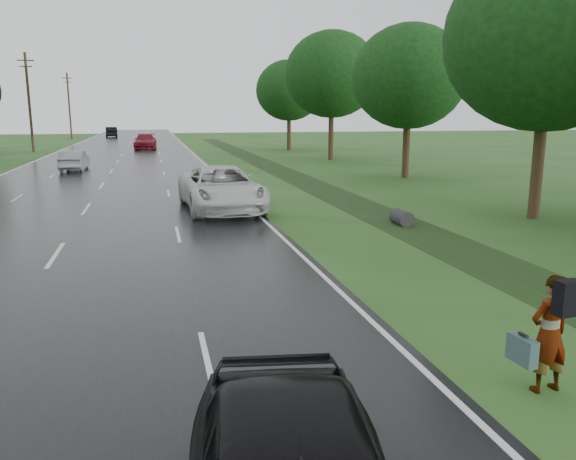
{
  "coord_description": "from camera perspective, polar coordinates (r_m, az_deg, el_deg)",
  "views": [
    {
      "loc": [
        2.79,
        -8.49,
        3.97
      ],
      "look_at": [
        5.79,
        3.95,
        1.3
      ],
      "focal_mm": 35.0,
      "sensor_mm": 36.0,
      "label": 1
    }
  ],
  "objects": [
    {
      "name": "silver_sedan",
      "position": [
        42.12,
        -20.89,
        6.62
      ],
      "size": [
        1.64,
        4.32,
        1.41
      ],
      "primitive_type": "imported",
      "rotation": [
        0.0,
        0.0,
        3.11
      ],
      "color": "gray",
      "rests_on": "road"
    },
    {
      "name": "tree_east_b",
      "position": [
        23.48,
        25.01,
        17.36
      ],
      "size": [
        7.6,
        7.6,
        10.11
      ],
      "color": "#3C2218",
      "rests_on": "ground"
    },
    {
      "name": "utility_pole_distant",
      "position": [
        94.27,
        -21.34,
        11.74
      ],
      "size": [
        1.6,
        0.26,
        10.0
      ],
      "color": "#3C2218",
      "rests_on": "ground"
    },
    {
      "name": "tree_east_f",
      "position": [
        62.3,
        0.1,
        13.99
      ],
      "size": [
        7.2,
        7.2,
        9.62
      ],
      "color": "#3C2218",
      "rests_on": "ground"
    },
    {
      "name": "far_car_dark",
      "position": [
        99.32,
        -17.51,
        9.47
      ],
      "size": [
        2.26,
        5.28,
        1.69
      ],
      "primitive_type": "imported",
      "rotation": [
        0.0,
        0.0,
        3.23
      ],
      "color": "black",
      "rests_on": "road"
    },
    {
      "name": "edge_stripe_west",
      "position": [
        54.48,
        -23.79,
        6.66
      ],
      "size": [
        0.12,
        180.0,
        0.01
      ],
      "primitive_type": "cube",
      "color": "silver",
      "rests_on": "road"
    },
    {
      "name": "edge_stripe_east",
      "position": [
        53.78,
        -9.39,
        7.44
      ],
      "size": [
        0.12,
        180.0,
        0.01
      ],
      "primitive_type": "cube",
      "color": "silver",
      "rests_on": "road"
    },
    {
      "name": "drainage_ditch",
      "position": [
        28.83,
        4.16,
        3.91
      ],
      "size": [
        2.2,
        120.0,
        0.56
      ],
      "color": "black",
      "rests_on": "ground"
    },
    {
      "name": "pedestrian",
      "position": [
        8.94,
        24.98,
        -9.41
      ],
      "size": [
        0.82,
        0.69,
        1.76
      ],
      "rotation": [
        0.0,
        0.0,
        3.23
      ],
      "color": "#A5998C",
      "rests_on": "ground"
    },
    {
      "name": "far_car_red",
      "position": [
        65.26,
        -14.29,
        8.71
      ],
      "size": [
        2.6,
        5.88,
        1.68
      ],
      "primitive_type": "imported",
      "rotation": [
        0.0,
        0.0,
        -0.04
      ],
      "color": "maroon",
      "rests_on": "road"
    },
    {
      "name": "center_line",
      "position": [
        53.71,
        -16.64,
        7.11
      ],
      "size": [
        0.12,
        180.0,
        0.01
      ],
      "primitive_type": "cube",
      "color": "silver",
      "rests_on": "road"
    },
    {
      "name": "tree_east_d",
      "position": [
        48.96,
        4.48,
        15.47
      ],
      "size": [
        8.0,
        8.0,
        10.76
      ],
      "color": "#3C2218",
      "rests_on": "ground"
    },
    {
      "name": "white_pickup",
      "position": [
        23.34,
        -6.8,
        4.22
      ],
      "size": [
        3.31,
        6.58,
        1.79
      ],
      "primitive_type": "imported",
      "rotation": [
        0.0,
        0.0,
        0.05
      ],
      "color": "silver",
      "rests_on": "road"
    },
    {
      "name": "utility_pole_far",
      "position": [
        64.63,
        -24.82,
        11.81
      ],
      "size": [
        1.6,
        0.26,
        10.0
      ],
      "color": "#3C2218",
      "rests_on": "ground"
    },
    {
      "name": "tree_east_c",
      "position": [
        36.03,
        12.2,
        14.97
      ],
      "size": [
        7.0,
        7.0,
        9.29
      ],
      "color": "#3C2218",
      "rests_on": "ground"
    },
    {
      "name": "road",
      "position": [
        53.71,
        -16.64,
        7.08
      ],
      "size": [
        14.0,
        180.0,
        0.04
      ],
      "primitive_type": "cube",
      "color": "black",
      "rests_on": "ground"
    }
  ]
}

